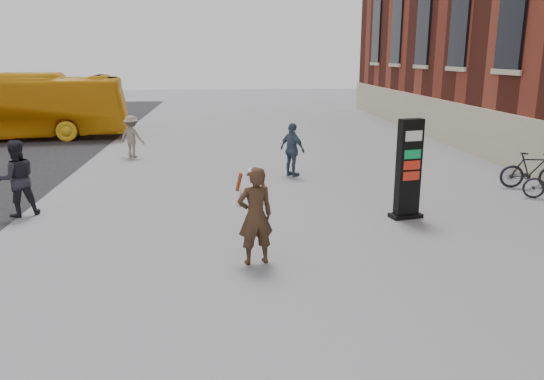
{
  "coord_description": "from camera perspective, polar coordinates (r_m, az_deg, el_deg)",
  "views": [
    {
      "loc": [
        -0.09,
        -9.56,
        3.73
      ],
      "look_at": [
        0.82,
        0.56,
        1.12
      ],
      "focal_mm": 35.0,
      "sensor_mm": 36.0,
      "label": 1
    }
  ],
  "objects": [
    {
      "name": "pedestrian_b",
      "position": [
        20.39,
        -14.82,
        5.58
      ],
      "size": [
        1.16,
        0.98,
        1.55
      ],
      "primitive_type": "imported",
      "rotation": [
        0.0,
        0.0,
        2.66
      ],
      "color": "gray",
      "rests_on": "ground"
    },
    {
      "name": "bike_7",
      "position": [
        16.79,
        26.15,
        1.88
      ],
      "size": [
        1.79,
        0.83,
        1.04
      ],
      "primitive_type": "imported",
      "rotation": [
        0.0,
        0.0,
        1.37
      ],
      "color": "black",
      "rests_on": "ground"
    },
    {
      "name": "woman",
      "position": [
        9.56,
        -1.83,
        -2.64
      ],
      "size": [
        0.79,
        0.75,
        1.81
      ],
      "rotation": [
        0.0,
        0.0,
        3.39
      ],
      "color": "#422F1C",
      "rests_on": "ground"
    },
    {
      "name": "bus",
      "position": [
        26.77,
        -26.82,
        8.01
      ],
      "size": [
        10.67,
        3.24,
        2.93
      ],
      "primitive_type": "imported",
      "rotation": [
        0.0,
        0.0,
        1.65
      ],
      "color": "orange",
      "rests_on": "road"
    },
    {
      "name": "info_pylon",
      "position": [
        12.61,
        14.47,
        2.17
      ],
      "size": [
        0.81,
        0.52,
        2.32
      ],
      "rotation": [
        0.0,
        0.0,
        0.22
      ],
      "color": "black",
      "rests_on": "ground"
    },
    {
      "name": "pedestrian_a",
      "position": [
        13.79,
        -25.75,
        1.12
      ],
      "size": [
        1.1,
        1.02,
        1.81
      ],
      "primitive_type": "imported",
      "rotation": [
        0.0,
        0.0,
        3.65
      ],
      "color": "#22212A",
      "rests_on": "ground"
    },
    {
      "name": "pedestrian_c",
      "position": [
        16.6,
        2.21,
        4.35
      ],
      "size": [
        0.94,
        1.02,
        1.68
      ],
      "primitive_type": "imported",
      "rotation": [
        0.0,
        0.0,
        2.25
      ],
      "color": "#3E5165",
      "rests_on": "ground"
    },
    {
      "name": "ground",
      "position": [
        10.26,
        -4.32,
        -6.97
      ],
      "size": [
        100.0,
        100.0,
        0.0
      ],
      "primitive_type": "plane",
      "color": "#9E9EA3"
    }
  ]
}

